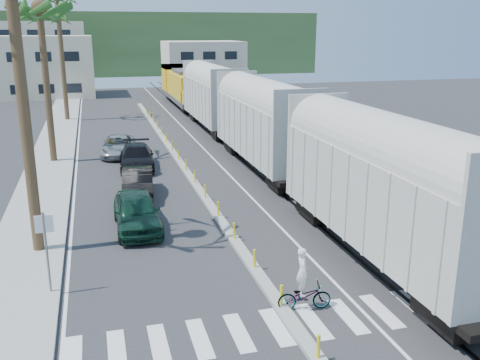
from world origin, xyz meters
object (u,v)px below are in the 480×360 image
Objects in this scene: car_lead at (137,211)px; cyclist at (304,290)px; car_second at (138,183)px; street_sign at (46,242)px.

car_lead is 2.29× the size of cyclist.
street_sign is at bearing -105.32° from car_second.
street_sign is at bearing -121.77° from car_lead.
street_sign is at bearing 75.58° from cyclist.
car_second is at bearing 84.15° from car_lead.
street_sign reaches higher than car_lead.
street_sign is 0.61× the size of car_lead.
car_second is (0.47, 4.99, -0.08)m from car_lead.
cyclist is (4.11, -13.82, -0.08)m from car_second.
car_second is at bearing 23.94° from cyclist.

